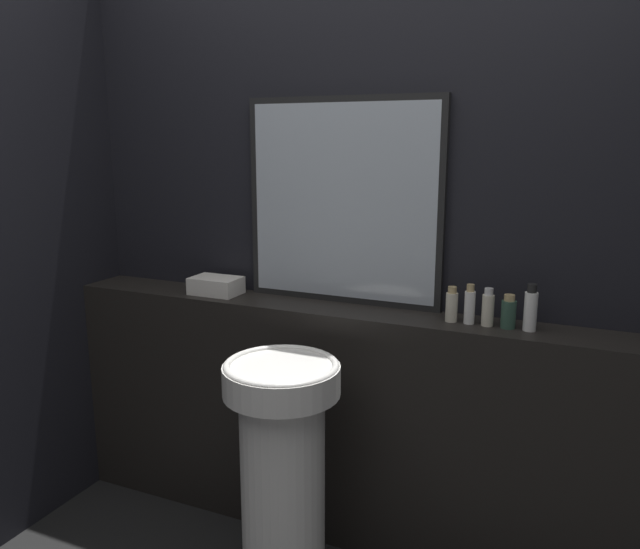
% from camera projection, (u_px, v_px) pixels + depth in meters
% --- Properties ---
extents(wall_back, '(8.00, 0.06, 2.50)m').
position_uv_depth(wall_back, '(358.00, 233.00, 2.52)').
color(wall_back, black).
rests_on(wall_back, ground_plane).
extents(vanity_counter, '(2.45, 0.24, 0.97)m').
position_uv_depth(vanity_counter, '(342.00, 423.00, 2.55)').
color(vanity_counter, black).
rests_on(vanity_counter, ground_plane).
extents(pedestal_sink, '(0.40, 0.40, 0.89)m').
position_uv_depth(pedestal_sink, '(283.00, 471.00, 2.17)').
color(pedestal_sink, white).
rests_on(pedestal_sink, ground_plane).
extents(mirror, '(0.82, 0.03, 0.81)m').
position_uv_depth(mirror, '(343.00, 202.00, 2.46)').
color(mirror, black).
rests_on(mirror, vanity_counter).
extents(towel_stack, '(0.21, 0.14, 0.07)m').
position_uv_depth(towel_stack, '(216.00, 286.00, 2.67)').
color(towel_stack, silver).
rests_on(towel_stack, vanity_counter).
extents(shampoo_bottle, '(0.04, 0.04, 0.13)m').
position_uv_depth(shampoo_bottle, '(452.00, 305.00, 2.26)').
color(shampoo_bottle, beige).
rests_on(shampoo_bottle, vanity_counter).
extents(conditioner_bottle, '(0.04, 0.04, 0.14)m').
position_uv_depth(conditioner_bottle, '(470.00, 306.00, 2.23)').
color(conditioner_bottle, white).
rests_on(conditioner_bottle, vanity_counter).
extents(lotion_bottle, '(0.04, 0.04, 0.14)m').
position_uv_depth(lotion_bottle, '(488.00, 308.00, 2.21)').
color(lotion_bottle, beige).
rests_on(lotion_bottle, vanity_counter).
extents(body_wash_bottle, '(0.05, 0.05, 0.12)m').
position_uv_depth(body_wash_bottle, '(509.00, 313.00, 2.18)').
color(body_wash_bottle, '#2D4C3D').
rests_on(body_wash_bottle, vanity_counter).
extents(hand_soap_bottle, '(0.04, 0.04, 0.17)m').
position_uv_depth(hand_soap_bottle, '(531.00, 309.00, 2.15)').
color(hand_soap_bottle, white).
rests_on(hand_soap_bottle, vanity_counter).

